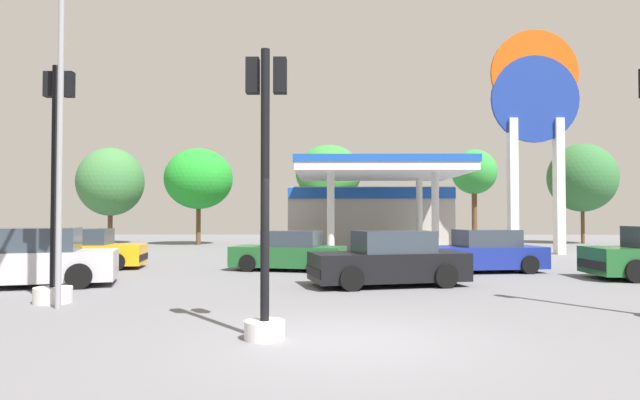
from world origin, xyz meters
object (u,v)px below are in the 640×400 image
object	(u,v)px
car_3	(289,252)
corner_streetlamp	(56,95)
tree_0	(111,182)
tree_4	(582,178)
traffic_signal_0	(265,219)
station_pole_sign	(535,112)
car_1	(483,253)
tree_2	(329,173)
car_4	(85,251)
traffic_signal_1	(54,229)
tree_1	(199,179)
car_0	(31,260)
car_5	(389,261)
tree_3	(474,173)

from	to	relation	value
car_3	corner_streetlamp	xyz separation A→B (m)	(-4.25, -8.05, 3.76)
tree_0	tree_4	world-z (taller)	tree_4
traffic_signal_0	tree_4	distance (m)	33.79
station_pole_sign	car_1	xyz separation A→B (m)	(-5.02, -8.43, -6.38)
station_pole_sign	tree_2	size ratio (longest dim) A/B	1.68
car_3	tree_2	world-z (taller)	tree_2
traffic_signal_0	corner_streetlamp	size ratio (longest dim) A/B	0.62
station_pole_sign	car_4	xyz separation A→B (m)	(-19.02, -7.48, -6.37)
traffic_signal_1	tree_1	xyz separation A→B (m)	(-2.24, 23.27, 2.63)
car_0	car_4	distance (m)	4.92
car_0	car_1	world-z (taller)	car_0
traffic_signal_1	tree_4	xyz separation A→B (m)	(23.27, 24.90, 2.80)
car_4	traffic_signal_1	distance (m)	8.07
traffic_signal_0	traffic_signal_1	bearing A→B (deg)	145.70
traffic_signal_0	tree_2	xyz separation A→B (m)	(1.13, 28.06, 2.85)
car_3	car_5	distance (m)	5.07
car_0	tree_1	distance (m)	20.88
tree_2	car_1	bearing A→B (deg)	-73.98
station_pole_sign	tree_2	bearing A→B (deg)	136.81
tree_0	traffic_signal_0	bearing A→B (deg)	-64.16
car_3	tree_2	xyz separation A→B (m)	(1.48, 17.51, 4.09)
tree_4	tree_0	bearing A→B (deg)	-178.86
traffic_signal_1	tree_0	world-z (taller)	tree_0
station_pole_sign	car_0	size ratio (longest dim) A/B	2.34
traffic_signal_0	tree_0	distance (m)	30.88
traffic_signal_0	tree_2	distance (m)	28.22
tree_1	traffic_signal_0	bearing A→B (deg)	-74.73
traffic_signal_1	tree_3	world-z (taller)	tree_3
car_1	tree_1	world-z (taller)	tree_1
car_0	traffic_signal_1	distance (m)	3.47
station_pole_sign	corner_streetlamp	distance (m)	22.72
car_0	traffic_signal_0	distance (m)	9.41
car_3	corner_streetlamp	size ratio (longest dim) A/B	0.56
station_pole_sign	car_1	distance (m)	11.70
car_5	traffic_signal_1	xyz separation A→B (m)	(-7.74, -3.03, 0.95)
car_1	car_3	xyz separation A→B (m)	(-6.64, 0.48, -0.02)
car_3	tree_2	size ratio (longest dim) A/B	0.62
tree_4	corner_streetlamp	bearing A→B (deg)	-131.41
traffic_signal_1	tree_1	bearing A→B (deg)	95.50
traffic_signal_1	tree_1	size ratio (longest dim) A/B	0.84
car_1	tree_4	distance (m)	22.14
car_3	tree_3	bearing A→B (deg)	55.97
traffic_signal_1	tree_1	distance (m)	23.53
traffic_signal_1	car_5	bearing A→B (deg)	21.38
car_5	tree_1	size ratio (longest dim) A/B	0.72
car_4	tree_2	bearing A→B (deg)	62.60
traffic_signal_1	station_pole_sign	bearing A→B (deg)	42.57
car_5	tree_2	world-z (taller)	tree_2
car_3	traffic_signal_1	size ratio (longest dim) A/B	0.79
tree_2	corner_streetlamp	size ratio (longest dim) A/B	0.90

